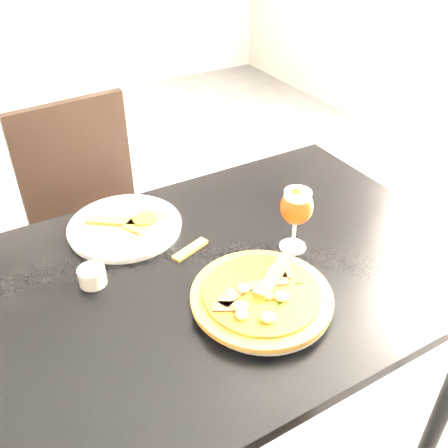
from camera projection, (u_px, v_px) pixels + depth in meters
ground at (88, 435)px, 1.62m from camera, size 6.00×6.00×0.00m
dining_table at (219, 297)px, 1.20m from camera, size 1.21×0.81×0.75m
chair_far at (97, 223)px, 1.74m from camera, size 0.45×0.45×0.90m
plate_main at (263, 300)px, 1.05m from camera, size 0.31×0.31×0.02m
pizza at (262, 295)px, 1.04m from camera, size 0.30×0.30×0.03m
plate_second at (125, 227)px, 1.27m from camera, size 0.34×0.34×0.02m
crust_scraps at (134, 221)px, 1.27m from camera, size 0.20×0.15×0.01m
loose_crust at (190, 250)px, 1.20m from camera, size 0.10×0.06×0.01m
sauce_cup at (92, 275)px, 1.10m from camera, size 0.06×0.06×0.04m
beer_glass at (297, 207)px, 1.15m from camera, size 0.08×0.08×0.16m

